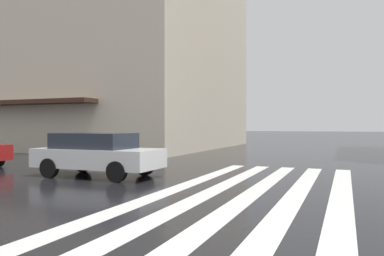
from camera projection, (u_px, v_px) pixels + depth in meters
name	position (u px, v px, depth m)	size (l,w,h in m)	color
zebra_crossing	(248.00, 196.00, 8.78)	(13.00, 4.50, 0.01)	silver
haussmann_block_mid	(66.00, 37.00, 31.89)	(18.02, 26.87, 18.67)	beige
car_white	(97.00, 153.00, 12.20)	(1.85, 4.10, 1.41)	silver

